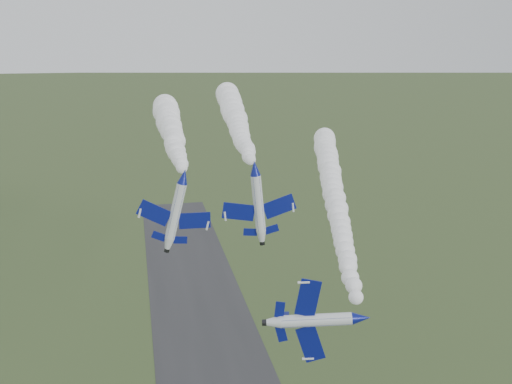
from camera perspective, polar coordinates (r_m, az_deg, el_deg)
The scene contains 6 objects.
jet_lead at distance 66.04m, azimuth 10.52°, elevation -12.33°, with size 5.58×12.03×10.03m.
smoke_trail_jet_lead at distance 103.56m, azimuth 7.79°, elevation 0.05°, with size 5.10×77.50×5.10m, color silver, non-canonical shape.
jet_pair_left at distance 84.46m, azimuth -7.23°, elevation 1.55°, with size 10.67×13.20×3.98m.
smoke_trail_jet_pair_left at distance 113.86m, azimuth -8.44°, elevation 5.98°, with size 5.70×54.73×5.70m, color silver, non-canonical shape.
jet_pair_right at distance 85.77m, azimuth -0.12°, elevation 2.42°, with size 11.37×13.63×3.41m.
smoke_trail_jet_pair_right at distance 119.30m, azimuth -2.00°, elevation 7.18°, with size 5.94×63.16×5.94m, color silver, non-canonical shape.
Camera 1 is at (-13.19, -62.14, 66.21)m, focal length 40.00 mm.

